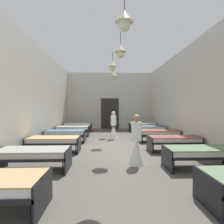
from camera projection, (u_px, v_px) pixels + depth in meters
The scene contains 15 objects.
ground_plane at pixel (113, 147), 7.64m from camera, with size 7.23×13.53×0.10m, color #59544C.
room_shell at pixel (112, 97), 9.01m from camera, with size 7.03×13.13×4.44m.
bed_left_row_1 at pixel (33, 154), 4.70m from camera, with size 1.90×0.84×0.57m.
bed_right_row_1 at pixel (200, 152), 4.86m from camera, with size 1.90×0.84×0.57m.
bed_left_row_2 at pixel (54, 141), 6.60m from camera, with size 1.90×0.84×0.57m.
bed_right_row_2 at pixel (174, 140), 6.76m from camera, with size 1.90×0.84×0.57m.
bed_left_row_3 at pixel (66, 133), 8.50m from camera, with size 1.90×0.84×0.57m.
bed_right_row_3 at pixel (159, 133), 8.66m from camera, with size 1.90×0.84×0.57m.
bed_left_row_4 at pixel (73, 129), 10.40m from camera, with size 1.90×0.84×0.57m.
bed_right_row_4 at pixel (149, 128), 10.56m from camera, with size 1.90×0.84×0.57m.
bed_left_row_5 at pixel (78, 125), 12.30m from camera, with size 1.90×0.84×0.57m.
bed_right_row_5 at pixel (143, 125), 12.46m from camera, with size 1.90×0.84×0.57m.
nurse_near_aisle at pixel (136, 146), 5.21m from camera, with size 0.52×0.52×1.49m.
nurse_mid_aisle at pixel (114, 129), 9.54m from camera, with size 0.52×0.52×1.49m.
potted_plant at pixel (114, 120), 12.42m from camera, with size 0.53×0.53×1.39m.
Camera 1 is at (-0.33, -7.60, 1.67)m, focal length 28.41 mm.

